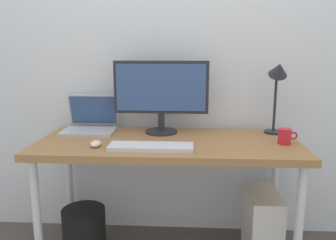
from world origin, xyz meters
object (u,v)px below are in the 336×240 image
at_px(monitor, 161,92).
at_px(wastebasket, 84,232).
at_px(desk, 168,152).
at_px(coffee_mug, 285,136).
at_px(laptop, 91,122).
at_px(keyboard, 151,147).
at_px(mouse, 96,144).
at_px(computer_tower, 262,225).
at_px(desk_lamp, 278,81).

relative_size(monitor, wastebasket, 1.93).
height_order(desk, coffee_mug, coffee_mug).
bearing_deg(laptop, desk, -21.94).
height_order(desk, monitor, monitor).
height_order(keyboard, mouse, mouse).
bearing_deg(wastebasket, keyboard, -21.29).
height_order(monitor, wastebasket, monitor).
distance_m(keyboard, wastebasket, 0.76).
relative_size(monitor, laptop, 1.81).
bearing_deg(desk, keyboard, -113.96).
xyz_separation_m(mouse, coffee_mug, (1.02, 0.12, 0.03)).
relative_size(desk, coffee_mug, 14.00).
bearing_deg(monitor, mouse, -134.27).
xyz_separation_m(coffee_mug, wastebasket, (-1.16, 0.03, -0.63)).
bearing_deg(laptop, monitor, -2.27).
bearing_deg(computer_tower, desk_lamp, 63.40).
xyz_separation_m(desk_lamp, computer_tower, (-0.08, -0.16, -0.85)).
relative_size(desk, keyboard, 3.38).
relative_size(monitor, computer_tower, 1.38).
bearing_deg(computer_tower, keyboard, -162.46).
distance_m(laptop, keyboard, 0.57).
xyz_separation_m(monitor, desk_lamp, (0.70, 0.00, 0.07)).
bearing_deg(mouse, computer_tower, 10.53).
relative_size(desk, wastebasket, 4.95).
bearing_deg(desk_lamp, mouse, -161.86).
height_order(keyboard, coffee_mug, coffee_mug).
relative_size(desk_lamp, mouse, 5.11).
distance_m(desk_lamp, keyboard, 0.87).
bearing_deg(mouse, laptop, 109.48).
bearing_deg(desk, coffee_mug, -3.01).
xyz_separation_m(desk_lamp, coffee_mug, (0.00, -0.22, -0.28)).
xyz_separation_m(desk_lamp, keyboard, (-0.72, -0.36, -0.32)).
height_order(desk, mouse, mouse).
distance_m(desk, laptop, 0.56).
height_order(desk, keyboard, keyboard).
distance_m(monitor, desk_lamp, 0.70).
bearing_deg(laptop, desk_lamp, -0.85).
xyz_separation_m(coffee_mug, computer_tower, (-0.08, 0.06, -0.57)).
distance_m(keyboard, computer_tower, 0.86).
relative_size(coffee_mug, wastebasket, 0.35).
height_order(desk, desk_lamp, desk_lamp).
bearing_deg(monitor, desk_lamp, 0.06).
relative_size(keyboard, wastebasket, 1.47).
relative_size(laptop, keyboard, 0.73).
bearing_deg(monitor, wastebasket, -157.26).
bearing_deg(computer_tower, coffee_mug, -35.93).
bearing_deg(desk, desk_lamp, 16.09).
height_order(laptop, computer_tower, laptop).
xyz_separation_m(laptop, computer_tower, (1.07, -0.18, -0.58)).
bearing_deg(laptop, mouse, -70.52).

